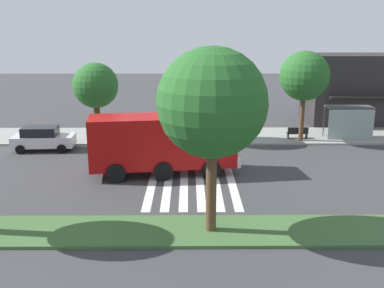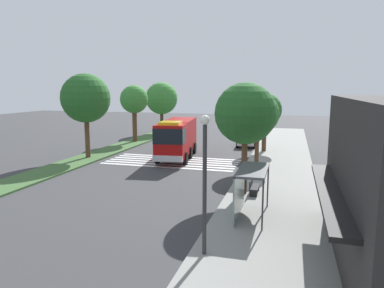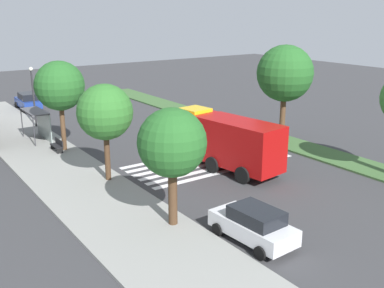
{
  "view_description": "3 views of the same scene",
  "coord_description": "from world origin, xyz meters",
  "views": [
    {
      "loc": [
        -1.24,
        -25.59,
        8.53
      ],
      "look_at": [
        -1.03,
        1.83,
        1.35
      ],
      "focal_mm": 41.77,
      "sensor_mm": 36.0,
      "label": 1
    },
    {
      "loc": [
        28.64,
        10.23,
        6.57
      ],
      "look_at": [
        -1.99,
        1.6,
        1.54
      ],
      "focal_mm": 33.4,
      "sensor_mm": 36.0,
      "label": 2
    },
    {
      "loc": [
        -25.81,
        18.66,
        10.41
      ],
      "look_at": [
        -1.29,
        1.61,
        1.65
      ],
      "focal_mm": 42.77,
      "sensor_mm": 36.0,
      "label": 3
    }
  ],
  "objects": [
    {
      "name": "median_tree_center",
      "position": [
        -0.3,
        -8.03,
        5.59
      ],
      "size": [
        4.48,
        4.48,
        7.72
      ],
      "color": "#513823",
      "rests_on": "median_strip"
    },
    {
      "name": "sidewalk",
      "position": [
        0.0,
        9.28,
        0.07
      ],
      "size": [
        60.0,
        5.51,
        0.14
      ],
      "primitive_type": "cube",
      "color": "gray",
      "rests_on": "ground_plane"
    },
    {
      "name": "fire_truck",
      "position": [
        -2.46,
        -0.02,
        2.05
      ],
      "size": [
        8.97,
        3.62,
        3.73
      ],
      "rotation": [
        0.0,
        0.0,
        0.13
      ],
      "color": "#A50C0C",
      "rests_on": "ground_plane"
    },
    {
      "name": "ground_plane",
      "position": [
        0.0,
        0.0,
        0.0
      ],
      "size": [
        120.0,
        120.0,
        0.0
      ],
      "primitive_type": "plane",
      "color": "#38383A"
    },
    {
      "name": "street_lamp",
      "position": [
        15.87,
        7.13,
        3.39
      ],
      "size": [
        0.36,
        0.36,
        5.43
      ],
      "color": "#2D2D30",
      "rests_on": "sidewalk"
    },
    {
      "name": "sidewalk_tree_far_west",
      "position": [
        -8.14,
        7.53,
        4.32
      ],
      "size": [
        3.36,
        3.36,
        5.9
      ],
      "color": "#47301E",
      "rests_on": "sidewalk"
    },
    {
      "name": "median_tree_far_west",
      "position": [
        -19.96,
        -8.03,
        5.04
      ],
      "size": [
        4.59,
        4.59,
        7.22
      ],
      "color": "#47301E",
      "rests_on": "median_strip"
    },
    {
      "name": "bus_stop_shelter",
      "position": [
        11.22,
        8.13,
        1.89
      ],
      "size": [
        3.5,
        1.4,
        2.46
      ],
      "color": "#4C4C51",
      "rests_on": "sidewalk"
    },
    {
      "name": "median_strip",
      "position": [
        0.0,
        -8.03,
        0.07
      ],
      "size": [
        60.0,
        3.0,
        0.14
      ],
      "primitive_type": "cube",
      "color": "#3D6033",
      "rests_on": "ground_plane"
    },
    {
      "name": "crosswalk",
      "position": [
        -1.06,
        0.0,
        0.01
      ],
      "size": [
        4.95,
        11.75,
        0.01
      ],
      "color": "silver",
      "rests_on": "ground_plane"
    },
    {
      "name": "parked_car_west",
      "position": [
        -11.64,
        5.33,
        0.88
      ],
      "size": [
        4.36,
        2.26,
        1.72
      ],
      "rotation": [
        0.0,
        0.0,
        0.06
      ],
      "color": "silver",
      "rests_on": "ground_plane"
    },
    {
      "name": "sidewalk_tree_center",
      "position": [
        7.34,
        7.53,
        5.02
      ],
      "size": [
        3.69,
        3.69,
        6.76
      ],
      "color": "#513823",
      "rests_on": "sidewalk"
    },
    {
      "name": "median_tree_west",
      "position": [
        -10.7,
        -8.03,
        5.11
      ],
      "size": [
        3.34,
        3.34,
        6.74
      ],
      "color": "#513823",
      "rests_on": "median_strip"
    },
    {
      "name": "sidewalk_tree_west",
      "position": [
        -0.55,
        7.53,
        4.46
      ],
      "size": [
        3.43,
        3.43,
        6.06
      ],
      "color": "#47301E",
      "rests_on": "sidewalk"
    },
    {
      "name": "bench_near_shelter",
      "position": [
        7.22,
        8.11,
        0.59
      ],
      "size": [
        1.6,
        0.5,
        0.9
      ],
      "color": "black",
      "rests_on": "sidewalk"
    }
  ]
}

